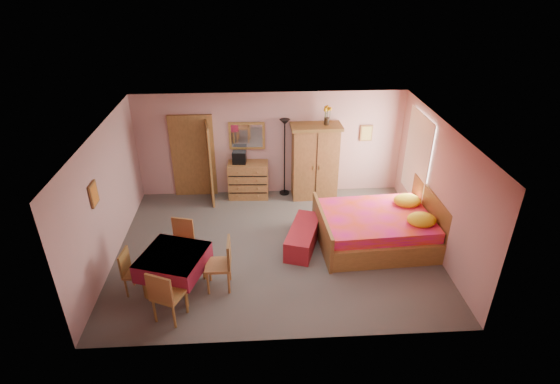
{
  "coord_description": "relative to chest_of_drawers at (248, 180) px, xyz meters",
  "views": [
    {
      "loc": [
        -0.37,
        -7.47,
        5.35
      ],
      "look_at": [
        0.1,
        0.3,
        1.15
      ],
      "focal_mm": 28.0,
      "sensor_mm": 36.0,
      "label": 1
    }
  ],
  "objects": [
    {
      "name": "picture_back",
      "position": [
        2.92,
        0.22,
        1.09
      ],
      "size": [
        0.3,
        0.04,
        0.4
      ],
      "primitive_type": "cube",
      "color": "#D8BF59",
      "rests_on": "wall_back"
    },
    {
      "name": "floor",
      "position": [
        0.57,
        -2.25,
        -0.46
      ],
      "size": [
        6.5,
        6.5,
        0.0
      ],
      "primitive_type": "plane",
      "color": "#5E5853",
      "rests_on": "ground"
    },
    {
      "name": "ceiling",
      "position": [
        0.57,
        -2.25,
        2.14
      ],
      "size": [
        6.5,
        6.5,
        0.0
      ],
      "primitive_type": "plane",
      "rotation": [
        3.14,
        0.0,
        0.0
      ],
      "color": "brown",
      "rests_on": "wall_back"
    },
    {
      "name": "chair_east",
      "position": [
        -0.53,
        -3.42,
        0.04
      ],
      "size": [
        0.46,
        0.46,
        1.0
      ],
      "primitive_type": "cube",
      "rotation": [
        0.0,
        0.0,
        1.57
      ],
      "color": "#B0743B",
      "rests_on": "floor"
    },
    {
      "name": "wardrobe",
      "position": [
        1.64,
        -0.07,
        0.48
      ],
      "size": [
        1.22,
        0.65,
        1.89
      ],
      "primitive_type": "cube",
      "rotation": [
        0.0,
        0.0,
        0.03
      ],
      "color": "#946032",
      "rests_on": "floor"
    },
    {
      "name": "stereo",
      "position": [
        -0.2,
        0.01,
        0.61
      ],
      "size": [
        0.35,
        0.27,
        0.3
      ],
      "primitive_type": "cube",
      "rotation": [
        0.0,
        0.0,
        -0.09
      ],
      "color": "black",
      "rests_on": "chest_of_drawers"
    },
    {
      "name": "wall_mirror",
      "position": [
        -0.0,
        0.21,
        1.09
      ],
      "size": [
        0.87,
        0.09,
        0.69
      ],
      "primitive_type": "cube",
      "rotation": [
        0.0,
        0.0,
        -0.05
      ],
      "color": "white",
      "rests_on": "wall_back"
    },
    {
      "name": "window",
      "position": [
        3.78,
        -1.05,
        0.99
      ],
      "size": [
        0.08,
        1.4,
        1.95
      ],
      "primitive_type": "cube",
      "color": "white",
      "rests_on": "wall_right"
    },
    {
      "name": "chair_west",
      "position": [
        -1.97,
        -3.46,
        -0.03
      ],
      "size": [
        0.44,
        0.44,
        0.87
      ],
      "primitive_type": "cube",
      "rotation": [
        0.0,
        0.0,
        -1.7
      ],
      "color": "#9E6735",
      "rests_on": "floor"
    },
    {
      "name": "doorway",
      "position": [
        -1.33,
        0.22,
        0.56
      ],
      "size": [
        1.06,
        0.12,
        2.15
      ],
      "primitive_type": "cube",
      "color": "#9E6B35",
      "rests_on": "floor"
    },
    {
      "name": "wall_back",
      "position": [
        0.57,
        0.25,
        0.84
      ],
      "size": [
        6.5,
        0.1,
        2.6
      ],
      "primitive_type": "cube",
      "color": "tan",
      "rests_on": "floor"
    },
    {
      "name": "chair_north",
      "position": [
        -1.3,
        -2.72,
        0.01
      ],
      "size": [
        0.53,
        0.53,
        0.95
      ],
      "primitive_type": "cube",
      "rotation": [
        0.0,
        0.0,
        2.88
      ],
      "color": "olive",
      "rests_on": "floor"
    },
    {
      "name": "picture_left",
      "position": [
        -2.65,
        -2.85,
        1.24
      ],
      "size": [
        0.04,
        0.32,
        0.42
      ],
      "primitive_type": "cube",
      "color": "orange",
      "rests_on": "wall_left"
    },
    {
      "name": "wall_right",
      "position": [
        3.82,
        -2.25,
        0.84
      ],
      "size": [
        0.1,
        5.0,
        2.6
      ],
      "primitive_type": "cube",
      "color": "tan",
      "rests_on": "floor"
    },
    {
      "name": "wall_front",
      "position": [
        0.57,
        -4.75,
        0.84
      ],
      "size": [
        6.5,
        0.1,
        2.6
      ],
      "primitive_type": "cube",
      "color": "tan",
      "rests_on": "floor"
    },
    {
      "name": "bench",
      "position": [
        1.14,
        -2.23,
        -0.23
      ],
      "size": [
        0.91,
        1.46,
        0.46
      ],
      "primitive_type": "cube",
      "rotation": [
        0.0,
        0.0,
        -0.32
      ],
      "color": "maroon",
      "rests_on": "floor"
    },
    {
      "name": "chest_of_drawers",
      "position": [
        0.0,
        0.0,
        0.0
      ],
      "size": [
        1.0,
        0.54,
        0.92
      ],
      "primitive_type": "cube",
      "rotation": [
        0.0,
        0.0,
        -0.05
      ],
      "color": "#9E6635",
      "rests_on": "floor"
    },
    {
      "name": "bed",
      "position": [
        2.66,
        -2.18,
        0.09
      ],
      "size": [
        2.5,
        2.01,
        1.11
      ],
      "primitive_type": "cube",
      "rotation": [
        0.0,
        0.0,
        0.05
      ],
      "color": "#E3168B",
      "rests_on": "floor"
    },
    {
      "name": "dining_table",
      "position": [
        -1.3,
        -3.42,
        -0.08
      ],
      "size": [
        1.33,
        1.33,
        0.77
      ],
      "primitive_type": "cube",
      "rotation": [
        0.0,
        0.0,
        -0.32
      ],
      "color": "maroon",
      "rests_on": "floor"
    },
    {
      "name": "sunflower_vase",
      "position": [
        1.88,
        -0.04,
        1.65
      ],
      "size": [
        0.19,
        0.19,
        0.46
      ],
      "primitive_type": "cube",
      "rotation": [
        0.0,
        0.0,
        0.06
      ],
      "color": "gold",
      "rests_on": "wardrobe"
    },
    {
      "name": "wall_left",
      "position": [
        -2.68,
        -2.25,
        0.84
      ],
      "size": [
        0.1,
        5.0,
        2.6
      ],
      "primitive_type": "cube",
      "color": "tan",
      "rests_on": "floor"
    },
    {
      "name": "chair_south",
      "position": [
        -1.28,
        -4.14,
        0.05
      ],
      "size": [
        0.61,
        0.61,
        1.01
      ],
      "primitive_type": "cube",
      "rotation": [
        0.0,
        0.0,
        -0.42
      ],
      "color": "olive",
      "rests_on": "floor"
    },
    {
      "name": "floor_lamp",
      "position": [
        0.91,
        0.11,
        0.53
      ],
      "size": [
        0.3,
        0.3,
        1.98
      ],
      "primitive_type": "cube",
      "rotation": [
        0.0,
        0.0,
        -0.21
      ],
      "color": "black",
      "rests_on": "floor"
    }
  ]
}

